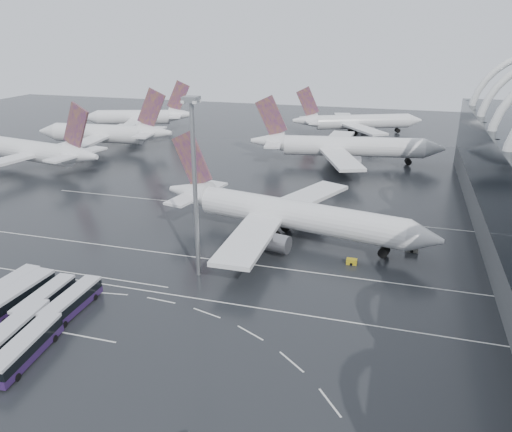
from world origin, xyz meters
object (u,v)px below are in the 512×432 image
(jet_remote_mid, at_px, (107,134))
(bus_row_near_b, at_px, (17,297))
(bus_row_near_c, at_px, (45,300))
(gse_cart_belly_b, at_px, (400,237))
(jet_remote_west, at_px, (38,152))
(bus_row_near_d, at_px, (72,302))
(airliner_gate_c, at_px, (356,122))
(gse_cart_belly_a, at_px, (352,262))
(airliner_gate_b, at_px, (343,147))
(bus_row_far_b, at_px, (14,332))
(gse_cart_belly_d, at_px, (412,248))
(airliner_main, at_px, (286,214))
(jet_remote_far, at_px, (141,117))
(bus_row_far_c, at_px, (26,348))
(floodlight_mast, at_px, (194,168))
(gse_cart_belly_e, at_px, (367,230))
(bus_row_near_a, at_px, (6,290))

(jet_remote_mid, xyz_separation_m, bus_row_near_b, (45.09, -97.31, -3.70))
(jet_remote_mid, relative_size, bus_row_near_c, 4.05)
(gse_cart_belly_b, bearing_deg, jet_remote_west, 166.83)
(bus_row_near_d, xyz_separation_m, gse_cart_belly_b, (46.49, 41.71, -0.98))
(airliner_gate_c, relative_size, gse_cart_belly_a, 27.25)
(jet_remote_west, bearing_deg, gse_cart_belly_b, 177.64)
(airliner_gate_b, bearing_deg, gse_cart_belly_a, -90.92)
(bus_row_far_b, bearing_deg, airliner_gate_b, -20.77)
(airliner_gate_b, bearing_deg, gse_cart_belly_d, -80.88)
(airliner_main, height_order, jet_remote_far, jet_remote_far)
(gse_cart_belly_a, bearing_deg, bus_row_near_b, -147.80)
(bus_row_near_d, bearing_deg, bus_row_near_c, 96.38)
(jet_remote_west, height_order, gse_cart_belly_a, jet_remote_west)
(gse_cart_belly_b, bearing_deg, airliner_gate_b, 108.12)
(bus_row_near_d, relative_size, bus_row_far_c, 0.96)
(bus_row_far_c, bearing_deg, gse_cart_belly_a, -48.88)
(bus_row_near_c, height_order, gse_cart_belly_b, bus_row_near_c)
(bus_row_far_b, distance_m, floodlight_mast, 34.81)
(airliner_main, relative_size, airliner_gate_c, 1.15)
(airliner_main, height_order, bus_row_near_b, airliner_main)
(jet_remote_far, xyz_separation_m, gse_cart_belly_e, (100.07, -88.35, -4.60))
(bus_row_far_c, bearing_deg, airliner_gate_b, -19.04)
(airliner_gate_b, distance_m, bus_row_near_a, 107.42)
(bus_row_near_b, distance_m, bus_row_far_c, 14.19)
(jet_remote_far, distance_m, bus_row_far_c, 156.59)
(airliner_gate_c, bearing_deg, jet_remote_mid, -170.55)
(bus_row_near_b, bearing_deg, bus_row_near_c, -77.18)
(jet_remote_west, relative_size, floodlight_mast, 1.62)
(floodlight_mast, bearing_deg, gse_cart_belly_e, 46.34)
(gse_cart_belly_b, bearing_deg, gse_cart_belly_a, -121.05)
(jet_remote_far, bearing_deg, gse_cart_belly_b, 121.24)
(airliner_gate_c, distance_m, bus_row_near_d, 150.63)
(bus_row_near_b, relative_size, gse_cart_belly_e, 6.36)
(airliner_main, height_order, airliner_gate_c, airliner_main)
(gse_cart_belly_a, relative_size, gse_cart_belly_e, 0.85)
(bus_row_near_a, xyz_separation_m, bus_row_far_c, (13.43, -11.61, 0.00))
(bus_row_near_b, height_order, gse_cart_belly_e, bus_row_near_b)
(airliner_main, height_order, jet_remote_west, jet_remote_west)
(bus_row_near_d, relative_size, gse_cart_belly_b, 4.93)
(airliner_main, height_order, gse_cart_belly_b, airliner_main)
(jet_remote_far, relative_size, bus_row_far_c, 3.52)
(bus_row_near_b, height_order, bus_row_near_d, bus_row_near_b)
(jet_remote_west, relative_size, gse_cart_belly_a, 26.12)
(jet_remote_far, bearing_deg, jet_remote_mid, 81.93)
(jet_remote_mid, height_order, gse_cart_belly_d, jet_remote_mid)
(bus_row_near_b, distance_m, gse_cart_belly_e, 66.32)
(bus_row_far_c, distance_m, gse_cart_belly_e, 67.41)
(airliner_gate_c, distance_m, bus_row_far_c, 161.71)
(jet_remote_far, bearing_deg, bus_row_near_a, 91.64)
(bus_row_near_a, height_order, gse_cart_belly_a, bus_row_near_a)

